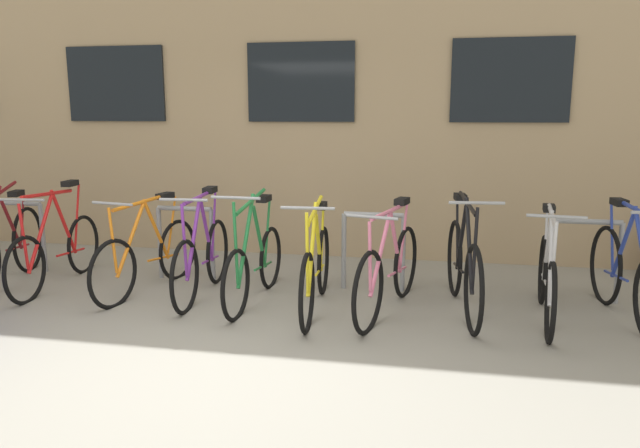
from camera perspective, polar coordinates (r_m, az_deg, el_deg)
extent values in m
plane|color=gray|center=(4.51, -10.78, -12.56)|extent=(42.00, 42.00, 0.00)
cube|color=tan|center=(10.08, 1.84, 15.56)|extent=(28.00, 5.77, 5.21)
cube|color=black|center=(8.07, -19.20, 12.70)|extent=(1.30, 0.04, 0.93)
cube|color=black|center=(7.20, -1.89, 13.57)|extent=(1.30, 0.04, 0.93)
cube|color=black|center=(7.07, 17.98, 13.11)|extent=(1.30, 0.04, 0.93)
cylinder|color=gray|center=(7.27, -25.27, -1.23)|extent=(0.05, 0.05, 0.77)
cylinder|color=gray|center=(7.39, -27.37, 1.81)|extent=(0.59, 0.05, 0.05)
cylinder|color=gray|center=(6.55, -15.25, -1.79)|extent=(0.05, 0.05, 0.77)
cylinder|color=gray|center=(6.32, -10.40, -2.05)|extent=(0.05, 0.05, 0.77)
cylinder|color=gray|center=(6.36, -13.01, 1.47)|extent=(0.59, 0.05, 0.05)
cylinder|color=gray|center=(5.96, 2.33, -2.65)|extent=(0.05, 0.05, 0.77)
cylinder|color=gray|center=(5.91, 8.04, -2.88)|extent=(0.05, 0.05, 0.77)
cylinder|color=gray|center=(5.85, 5.23, 0.91)|extent=(0.59, 0.05, 0.05)
cylinder|color=gray|center=(6.02, 21.55, -3.30)|extent=(0.05, 0.05, 0.77)
cylinder|color=gray|center=(6.16, 26.99, -3.42)|extent=(0.05, 0.05, 0.77)
cylinder|color=gray|center=(6.00, 24.59, 0.21)|extent=(0.59, 0.05, 0.05)
torus|color=black|center=(6.54, -13.62, -2.44)|extent=(0.15, 0.65, 0.66)
torus|color=black|center=(5.75, -19.42, -4.59)|extent=(0.15, 0.65, 0.66)
cylinder|color=orange|center=(5.89, -17.83, -1.26)|extent=(0.12, 0.49, 0.69)
cylinder|color=orange|center=(6.21, -15.53, -0.70)|extent=(0.10, 0.37, 0.65)
cylinder|color=orange|center=(5.97, -17.01, 2.01)|extent=(0.18, 0.79, 0.07)
cylinder|color=orange|center=(6.34, -14.92, -3.14)|extent=(0.11, 0.51, 0.07)
cylinder|color=orange|center=(6.41, -14.19, -0.07)|extent=(0.06, 0.20, 0.59)
cylinder|color=orange|center=(5.70, -19.45, -1.53)|extent=(0.04, 0.08, 0.62)
cube|color=black|center=(6.28, -14.79, 2.66)|extent=(0.13, 0.21, 0.06)
cylinder|color=gray|center=(5.66, -19.51, 1.88)|extent=(0.44, 0.10, 0.03)
torus|color=black|center=(7.11, -21.96, -1.86)|extent=(0.09, 0.66, 0.66)
torus|color=black|center=(6.20, -26.68, -4.03)|extent=(0.09, 0.66, 0.66)
cylinder|color=red|center=(6.38, -25.47, -0.82)|extent=(0.08, 0.53, 0.70)
cylinder|color=red|center=(6.74, -23.59, 0.12)|extent=(0.07, 0.40, 0.75)
cylinder|color=red|center=(6.48, -24.90, 2.67)|extent=(0.10, 0.86, 0.09)
cylinder|color=red|center=(6.88, -23.01, -2.54)|extent=(0.07, 0.55, 0.07)
cylinder|color=red|center=(6.97, -22.50, 0.72)|extent=(0.04, 0.20, 0.69)
cylinder|color=red|center=(6.15, -26.81, -1.11)|extent=(0.03, 0.08, 0.64)
cube|color=black|center=(6.84, -23.09, 3.65)|extent=(0.12, 0.21, 0.06)
cylinder|color=gray|center=(6.12, -26.96, 2.11)|extent=(0.44, 0.06, 0.03)
torus|color=black|center=(5.95, 20.80, -4.16)|extent=(0.11, 0.66, 0.66)
torus|color=black|center=(4.98, 21.45, -7.08)|extent=(0.11, 0.66, 0.66)
cylinder|color=#B7B7BC|center=(5.17, 21.48, -3.00)|extent=(0.09, 0.49, 0.71)
cylinder|color=#B7B7BC|center=(5.55, 21.19, -2.35)|extent=(0.08, 0.36, 0.65)
cylinder|color=#B7B7BC|center=(5.26, 21.60, 0.77)|extent=(0.12, 0.78, 0.09)
cylinder|color=#B7B7BC|center=(5.71, 20.93, -5.02)|extent=(0.08, 0.51, 0.07)
cylinder|color=#B7B7BC|center=(5.79, 21.05, -1.57)|extent=(0.05, 0.20, 0.60)
cylinder|color=#B7B7BC|center=(4.92, 21.69, -3.42)|extent=(0.04, 0.08, 0.65)
cube|color=black|center=(5.65, 21.32, 1.45)|extent=(0.12, 0.21, 0.06)
cylinder|color=gray|center=(4.87, 21.96, 0.67)|extent=(0.44, 0.08, 0.03)
torus|color=black|center=(6.06, -4.81, -3.29)|extent=(0.06, 0.64, 0.64)
torus|color=black|center=(5.16, -8.16, -5.89)|extent=(0.06, 0.64, 0.64)
cylinder|color=#1E7238|center=(5.32, -7.21, -1.56)|extent=(0.05, 0.48, 0.79)
cylinder|color=#1E7238|center=(5.69, -5.89, -1.33)|extent=(0.05, 0.35, 0.67)
cylinder|color=#1E7238|center=(5.41, -6.73, 2.19)|extent=(0.07, 0.77, 0.15)
cylinder|color=#1E7238|center=(5.84, -5.55, -4.08)|extent=(0.04, 0.50, 0.07)
cylinder|color=#1E7238|center=(5.91, -5.12, -0.62)|extent=(0.03, 0.20, 0.62)
cylinder|color=#1E7238|center=(5.09, -8.17, -1.89)|extent=(0.03, 0.08, 0.73)
cube|color=black|center=(5.77, -5.46, 2.48)|extent=(0.11, 0.20, 0.06)
cylinder|color=gray|center=(5.04, -8.19, 2.53)|extent=(0.44, 0.04, 0.03)
torus|color=black|center=(7.42, -26.45, -1.37)|extent=(0.22, 0.73, 0.74)
cylinder|color=maroon|center=(7.06, -27.72, -0.10)|extent=(0.12, 0.37, 0.59)
cylinder|color=maroon|center=(7.19, -27.24, -2.01)|extent=(0.15, 0.52, 0.08)
cylinder|color=maroon|center=(7.29, -26.90, 0.49)|extent=(0.07, 0.20, 0.53)
cube|color=black|center=(7.17, -27.38, 2.66)|extent=(0.15, 0.22, 0.06)
torus|color=black|center=(5.81, 8.30, -3.68)|extent=(0.20, 0.69, 0.70)
torus|color=black|center=(4.83, 4.71, -6.64)|extent=(0.20, 0.69, 0.70)
cylinder|color=pink|center=(5.02, 5.89, -2.78)|extent=(0.16, 0.51, 0.66)
cylinder|color=pink|center=(5.41, 7.32, -1.76)|extent=(0.13, 0.39, 0.66)
cylinder|color=pink|center=(5.12, 6.60, 1.17)|extent=(0.23, 0.83, 0.05)
cylinder|color=pink|center=(5.57, 7.52, -4.57)|extent=(0.15, 0.53, 0.07)
cylinder|color=pink|center=(5.66, 8.13, -0.97)|extent=(0.07, 0.20, 0.60)
cylinder|color=pink|center=(4.77, 4.87, -3.19)|extent=(0.05, 0.08, 0.59)
cube|color=black|center=(5.52, 7.96, 2.20)|extent=(0.14, 0.22, 0.06)
cylinder|color=gray|center=(4.73, 5.03, 0.68)|extent=(0.43, 0.13, 0.03)
torus|color=black|center=(6.15, 25.94, -3.63)|extent=(0.10, 0.75, 0.75)
cylinder|color=#233893|center=(5.77, 27.31, -1.86)|extent=(0.06, 0.38, 0.67)
cylinder|color=#233893|center=(5.50, 28.48, 1.15)|extent=(0.10, 0.82, 0.08)
cylinder|color=#233893|center=(5.92, 26.75, -4.50)|extent=(0.06, 0.52, 0.08)
cylinder|color=#233893|center=(6.01, 26.46, -1.07)|extent=(0.04, 0.20, 0.61)
cube|color=black|center=(5.87, 27.02, 1.90)|extent=(0.12, 0.21, 0.06)
torus|color=black|center=(6.31, -9.91, -2.66)|extent=(0.08, 0.68, 0.68)
torus|color=black|center=(5.42, -12.97, -5.04)|extent=(0.08, 0.68, 0.68)
cylinder|color=#722D99|center=(5.59, -12.15, -1.27)|extent=(0.06, 0.47, 0.73)
cylinder|color=#722D99|center=(5.93, -10.96, -0.57)|extent=(0.06, 0.34, 0.72)
cylinder|color=#722D99|center=(5.67, -11.78, 2.52)|extent=(0.08, 0.75, 0.05)
cylinder|color=#722D99|center=(6.09, -10.58, -3.41)|extent=(0.05, 0.49, 0.07)
cylinder|color=#722D99|center=(6.16, -10.26, 0.10)|extent=(0.04, 0.20, 0.66)
cylinder|color=#722D99|center=(5.36, -13.02, -1.56)|extent=(0.03, 0.08, 0.66)
cube|color=black|center=(6.02, -10.63, 3.28)|extent=(0.11, 0.21, 0.06)
cylinder|color=gray|center=(5.32, -13.10, 2.30)|extent=(0.44, 0.05, 0.03)
torus|color=black|center=(5.86, 0.32, -3.56)|extent=(0.08, 0.68, 0.68)
torus|color=black|center=(4.84, -1.27, -6.68)|extent=(0.08, 0.68, 0.68)
cylinder|color=yellow|center=(5.04, -0.78, -2.34)|extent=(0.06, 0.51, 0.73)
cylinder|color=yellow|center=(5.46, -0.14, -1.92)|extent=(0.06, 0.39, 0.62)
cylinder|color=yellow|center=(5.15, -0.51, 1.35)|extent=(0.08, 0.84, 0.15)
cylinder|color=yellow|center=(5.61, -0.02, -4.47)|extent=(0.05, 0.54, 0.07)
cylinder|color=yellow|center=(5.71, 0.21, -1.10)|extent=(0.04, 0.20, 0.56)
cylinder|color=yellow|center=(4.78, -1.24, -2.79)|extent=(0.03, 0.08, 0.67)
cube|color=black|center=(5.56, 0.10, 1.80)|extent=(0.11, 0.21, 0.06)
cylinder|color=gray|center=(4.73, -1.21, 1.55)|extent=(0.44, 0.05, 0.03)
torus|color=black|center=(5.95, 12.92, -3.25)|extent=(0.12, 0.75, 0.75)
torus|color=black|center=(4.95, 14.66, -6.19)|extent=(0.12, 0.75, 0.75)
cylinder|color=black|center=(5.14, 14.27, -1.94)|extent=(0.09, 0.50, 0.75)
cylinder|color=black|center=(5.55, 13.56, -1.38)|extent=(0.08, 0.38, 0.67)
cylinder|color=black|center=(5.25, 14.13, 1.97)|extent=(0.13, 0.82, 0.11)
cylinder|color=black|center=(5.70, 13.28, -4.15)|extent=(0.08, 0.53, 0.08)
cylinder|color=black|center=(5.79, 13.17, -0.57)|extent=(0.05, 0.20, 0.61)
cylinder|color=black|center=(4.89, 14.80, -2.32)|extent=(0.04, 0.08, 0.68)
cube|color=black|center=(5.65, 13.45, 2.55)|extent=(0.12, 0.21, 0.06)
cylinder|color=gray|center=(4.84, 14.95, 1.99)|extent=(0.44, 0.07, 0.03)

